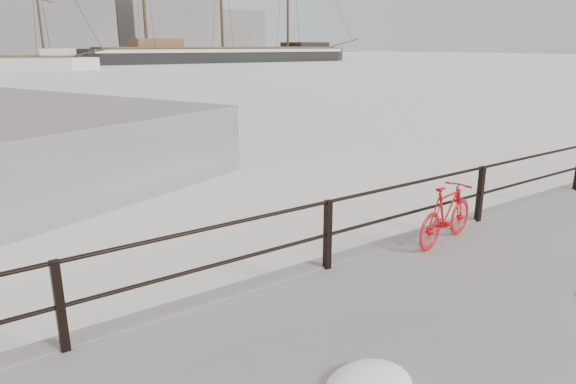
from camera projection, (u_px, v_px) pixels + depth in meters
ground at (468, 236)px, 9.42m from camera, size 400.00×400.00×0.00m
guardrail at (480, 194)px, 9.07m from camera, size 28.00×0.10×1.00m
bicycle at (446, 214)px, 8.07m from camera, size 1.61×0.52×0.96m
barque_black at (223, 62)px, 103.23m from camera, size 68.62×26.39×37.58m
industrial_west at (41, 21)px, 127.69m from camera, size 32.00×18.00×18.00m
industrial_mid at (165, 14)px, 150.28m from camera, size 26.00×20.00×24.00m
industrial_east at (227, 33)px, 168.40m from camera, size 20.00×16.00×14.00m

